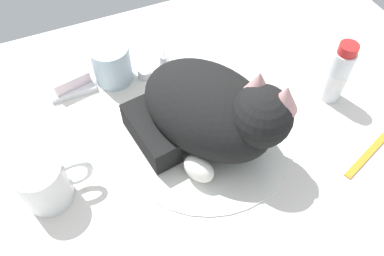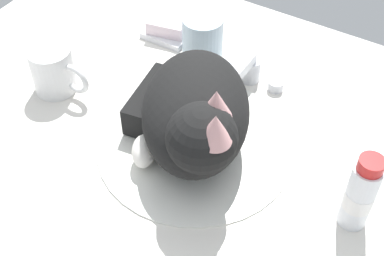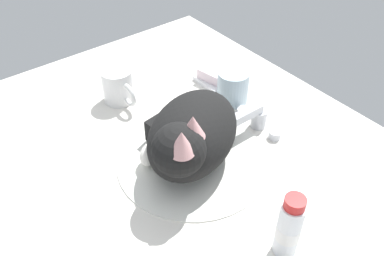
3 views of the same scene
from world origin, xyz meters
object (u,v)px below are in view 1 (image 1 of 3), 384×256
(coffee_mug, at_px, (45,183))
(rinse_cup, at_px, (112,64))
(soap_bar, at_px, (69,78))
(faucet, at_px, (170,63))
(toothbrush, at_px, (374,147))
(toothpaste_bottle, at_px, (338,74))
(cat, at_px, (214,112))

(coffee_mug, xyz_separation_m, rinse_cup, (0.17, 0.22, -0.00))
(soap_bar, bearing_deg, faucet, -12.40)
(rinse_cup, distance_m, soap_bar, 0.09)
(coffee_mug, height_order, toothbrush, coffee_mug)
(faucet, xyz_separation_m, soap_bar, (-0.20, 0.04, -0.00))
(coffee_mug, relative_size, soap_bar, 1.58)
(faucet, distance_m, toothpaste_bottle, 0.32)
(cat, xyz_separation_m, toothbrush, (0.26, -0.13, -0.08))
(cat, relative_size, soap_bar, 3.95)
(cat, height_order, toothpaste_bottle, cat)
(cat, distance_m, toothpaste_bottle, 0.26)
(cat, bearing_deg, toothpaste_bottle, 1.13)
(faucet, distance_m, cat, 0.20)
(faucet, bearing_deg, cat, -88.49)
(rinse_cup, relative_size, toothbrush, 0.55)
(faucet, bearing_deg, soap_bar, 167.60)
(toothpaste_bottle, bearing_deg, coffee_mug, -179.78)
(faucet, height_order, toothpaste_bottle, toothpaste_bottle)
(faucet, distance_m, coffee_mug, 0.34)
(faucet, height_order, cat, cat)
(soap_bar, relative_size, toothpaste_bottle, 0.56)
(soap_bar, bearing_deg, cat, -49.06)
(faucet, bearing_deg, toothpaste_bottle, -34.98)
(rinse_cup, relative_size, soap_bar, 1.11)
(rinse_cup, height_order, soap_bar, rinse_cup)
(faucet, distance_m, soap_bar, 0.20)
(faucet, relative_size, cat, 0.46)
(coffee_mug, bearing_deg, faucet, 33.64)
(toothpaste_bottle, bearing_deg, faucet, 145.02)
(rinse_cup, height_order, toothbrush, rinse_cup)
(coffee_mug, distance_m, toothpaste_bottle, 0.54)
(rinse_cup, bearing_deg, toothbrush, -43.39)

